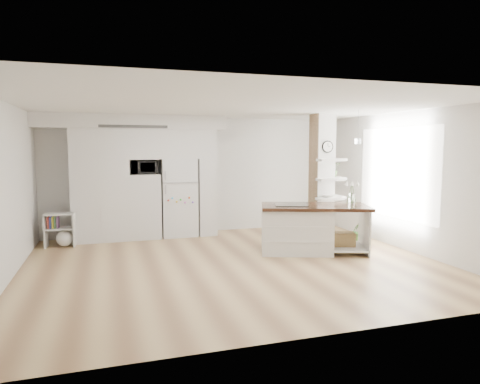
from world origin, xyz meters
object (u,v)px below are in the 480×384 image
object	(u,v)px
refrigerator	(179,197)
bookshelf	(62,232)
floor_plant_a	(356,231)
kitchen_island	(303,228)

from	to	relation	value
refrigerator	bookshelf	xyz separation A→B (m)	(-2.45, -0.39, -0.57)
bookshelf	floor_plant_a	distance (m)	6.12
refrigerator	kitchen_island	size ratio (longest dim) A/B	0.79
floor_plant_a	kitchen_island	bearing A→B (deg)	-160.92
kitchen_island	floor_plant_a	distance (m)	1.61
refrigerator	floor_plant_a	xyz separation A→B (m)	(3.52, -1.73, -0.66)
kitchen_island	bookshelf	world-z (taller)	kitchen_island
refrigerator	floor_plant_a	bearing A→B (deg)	-26.12
refrigerator	kitchen_island	distance (m)	3.05
refrigerator	bookshelf	bearing A→B (deg)	-170.98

